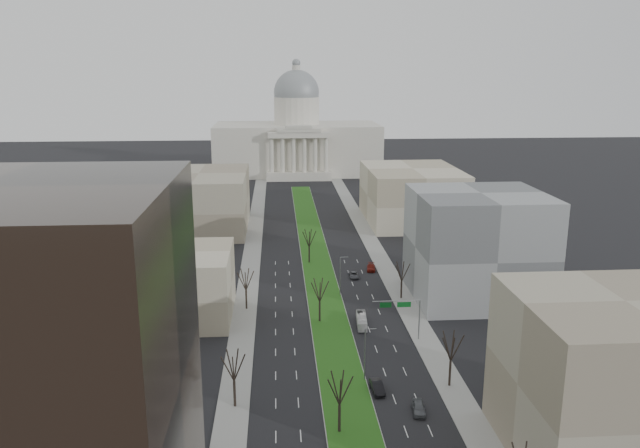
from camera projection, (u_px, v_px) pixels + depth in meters
name	position (u px, v px, depth m)	size (l,w,h in m)	color
ground	(317.00, 263.00, 166.05)	(600.00, 600.00, 0.00)	black
median	(317.00, 263.00, 165.05)	(8.00, 222.03, 0.20)	#999993
sidewalk_left	(247.00, 297.00, 140.64)	(5.00, 330.00, 0.15)	gray
sidewalk_right	(400.00, 293.00, 143.02)	(5.00, 330.00, 0.15)	gray
capitol	(297.00, 140.00, 306.92)	(80.00, 46.00, 55.00)	beige
building_glass_tower	(2.00, 391.00, 59.97)	(34.00, 30.00, 40.00)	black
building_beige_left	(168.00, 285.00, 128.24)	(26.00, 22.00, 14.00)	tan
building_tan_right	(616.00, 381.00, 80.45)	(26.00, 24.00, 22.00)	gray
building_grey_right	(477.00, 246.00, 138.36)	(28.00, 26.00, 24.00)	slate
building_far_left	(200.00, 201.00, 200.22)	(30.00, 40.00, 18.00)	gray
building_far_right	(412.00, 195.00, 209.82)	(30.00, 40.00, 18.00)	tan
tree_left_mid	(234.00, 365.00, 93.49)	(5.40, 5.40, 9.72)	black
tree_left_far	(246.00, 279.00, 132.25)	(5.28, 5.28, 9.50)	black
tree_right_mid	(451.00, 345.00, 99.67)	(5.52, 5.52, 9.94)	black
tree_right_far	(402.00, 271.00, 138.54)	(5.04, 5.04, 9.07)	black
tree_median_a	(340.00, 388.00, 86.78)	(5.40, 5.40, 9.72)	black
tree_median_b	(320.00, 289.00, 125.50)	(5.40, 5.40, 9.72)	black
tree_median_c	(309.00, 237.00, 164.23)	(5.40, 5.40, 9.72)	black
streetlamp_median_b	(365.00, 353.00, 102.22)	(1.90, 0.20, 9.16)	gray
streetlamp_median_c	(340.00, 275.00, 140.95)	(1.90, 0.20, 9.16)	gray
mast_arm_signs	(405.00, 310.00, 117.12)	(9.12, 0.24, 8.09)	gray
car_grey_near	(419.00, 408.00, 93.43)	(1.88, 4.66, 1.59)	#53565C
car_black	(377.00, 387.00, 99.51)	(1.74, 4.99, 1.65)	black
car_red	(371.00, 267.00, 159.63)	(2.08, 5.12, 1.48)	maroon
car_grey_far	(354.00, 275.00, 154.13)	(2.20, 4.76, 1.32)	#4C4D54
box_van	(362.00, 321.00, 125.01)	(1.86, 7.94, 2.21)	white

